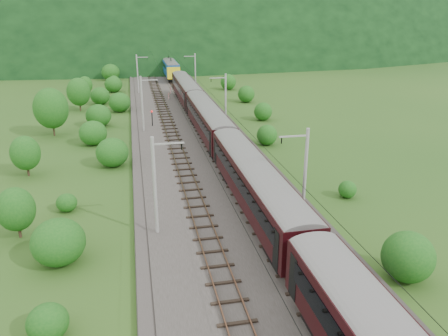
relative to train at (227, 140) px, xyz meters
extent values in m
plane|color=#214B17|center=(-2.40, -13.50, -3.70)|extent=(600.00, 600.00, 0.00)
cube|color=#38332D|center=(-2.40, -3.50, -3.55)|extent=(14.00, 220.00, 0.30)
cube|color=brown|center=(-5.52, -3.50, -3.21)|extent=(0.08, 220.00, 0.15)
cube|color=brown|center=(-4.08, -3.50, -3.21)|extent=(0.08, 220.00, 0.15)
cube|color=black|center=(-4.80, -3.50, -3.34)|extent=(2.40, 220.00, 0.12)
cube|color=brown|center=(-0.72, -3.50, -3.21)|extent=(0.08, 220.00, 0.15)
cube|color=brown|center=(0.72, -3.50, -3.21)|extent=(0.08, 220.00, 0.15)
cube|color=black|center=(0.00, -3.50, -3.34)|extent=(2.40, 220.00, 0.12)
cylinder|color=gray|center=(-8.60, -13.50, 0.60)|extent=(0.28, 0.28, 8.00)
cube|color=gray|center=(-7.40, -13.50, 4.00)|extent=(2.40, 0.12, 0.12)
cylinder|color=black|center=(-6.40, -13.50, 3.70)|extent=(0.10, 0.10, 0.50)
cylinder|color=gray|center=(-8.60, 18.50, 0.60)|extent=(0.28, 0.28, 8.00)
cube|color=gray|center=(-7.40, 18.50, 4.00)|extent=(2.40, 0.12, 0.12)
cylinder|color=black|center=(-6.40, 18.50, 3.70)|extent=(0.10, 0.10, 0.50)
cylinder|color=gray|center=(-8.60, 50.50, 0.60)|extent=(0.28, 0.28, 8.00)
cube|color=gray|center=(-7.40, 50.50, 4.00)|extent=(2.40, 0.12, 0.12)
cylinder|color=black|center=(-6.40, 50.50, 3.70)|extent=(0.10, 0.10, 0.50)
cylinder|color=gray|center=(-8.60, 82.50, 0.60)|extent=(0.28, 0.28, 8.00)
cube|color=gray|center=(-7.40, 82.50, 4.00)|extent=(2.40, 0.12, 0.12)
cylinder|color=black|center=(-6.40, 82.50, 3.70)|extent=(0.10, 0.10, 0.50)
cylinder|color=gray|center=(-8.60, 114.50, 0.60)|extent=(0.28, 0.28, 8.00)
cube|color=gray|center=(-7.40, 114.50, 4.00)|extent=(2.40, 0.12, 0.12)
cylinder|color=black|center=(-6.40, 114.50, 3.70)|extent=(0.10, 0.10, 0.50)
cylinder|color=gray|center=(3.80, -13.50, 0.60)|extent=(0.28, 0.28, 8.00)
cube|color=gray|center=(2.60, -13.50, 4.00)|extent=(2.40, 0.12, 0.12)
cylinder|color=black|center=(1.60, -13.50, 3.70)|extent=(0.10, 0.10, 0.50)
cylinder|color=gray|center=(3.80, 18.50, 0.60)|extent=(0.28, 0.28, 8.00)
cube|color=gray|center=(2.60, 18.50, 4.00)|extent=(2.40, 0.12, 0.12)
cylinder|color=black|center=(1.60, 18.50, 3.70)|extent=(0.10, 0.10, 0.50)
cylinder|color=gray|center=(3.80, 50.50, 0.60)|extent=(0.28, 0.28, 8.00)
cube|color=gray|center=(2.60, 50.50, 4.00)|extent=(2.40, 0.12, 0.12)
cylinder|color=black|center=(1.60, 50.50, 3.70)|extent=(0.10, 0.10, 0.50)
cylinder|color=gray|center=(3.80, 82.50, 0.60)|extent=(0.28, 0.28, 8.00)
cube|color=gray|center=(2.60, 82.50, 4.00)|extent=(2.40, 0.12, 0.12)
cylinder|color=black|center=(1.60, 82.50, 3.70)|extent=(0.10, 0.10, 0.50)
cylinder|color=gray|center=(3.80, 114.50, 0.60)|extent=(0.28, 0.28, 8.00)
cube|color=gray|center=(2.60, 114.50, 4.00)|extent=(2.40, 0.12, 0.12)
cylinder|color=black|center=(1.60, 114.50, 3.70)|extent=(0.10, 0.10, 0.50)
cylinder|color=black|center=(-4.80, -3.50, 3.40)|extent=(0.03, 198.00, 0.03)
cylinder|color=black|center=(0.00, -3.50, 3.40)|extent=(0.03, 198.00, 0.03)
ellipsoid|color=black|center=(-2.40, 246.50, -3.70)|extent=(504.00, 360.00, 244.00)
cube|color=black|center=(0.00, -27.65, -2.66)|extent=(2.32, 3.38, 0.95)
cube|color=black|center=(0.00, -11.77, -0.60)|extent=(3.06, 23.21, 3.17)
cylinder|color=slate|center=(0.00, -11.77, 0.82)|extent=(3.06, 23.10, 3.06)
cube|color=black|center=(-1.55, -11.77, -0.22)|extent=(0.05, 20.43, 1.21)
cube|color=black|center=(1.55, -11.77, -0.22)|extent=(0.05, 20.43, 1.21)
cube|color=black|center=(0.00, -19.89, -2.66)|extent=(2.32, 3.38, 0.95)
cube|color=black|center=(0.00, -3.64, -2.66)|extent=(2.32, 3.38, 0.95)
cube|color=black|center=(0.00, 12.23, -0.60)|extent=(3.06, 23.21, 3.17)
cylinder|color=slate|center=(0.00, 12.23, 0.82)|extent=(3.06, 23.10, 3.06)
cube|color=black|center=(-1.55, 12.23, -0.22)|extent=(0.05, 20.43, 1.21)
cube|color=black|center=(1.55, 12.23, -0.22)|extent=(0.05, 20.43, 1.21)
cube|color=black|center=(0.00, 4.11, -2.66)|extent=(2.32, 3.38, 0.95)
cube|color=black|center=(0.00, 20.36, -2.66)|extent=(2.32, 3.38, 0.95)
cube|color=black|center=(0.00, 36.24, -0.60)|extent=(3.06, 23.21, 3.17)
cylinder|color=slate|center=(0.00, 36.24, 0.82)|extent=(3.06, 23.10, 3.06)
cube|color=black|center=(-1.55, 36.24, -0.22)|extent=(0.05, 20.43, 1.21)
cube|color=black|center=(1.55, 36.24, -0.22)|extent=(0.05, 20.43, 1.21)
cube|color=black|center=(0.00, 28.11, -2.66)|extent=(2.32, 3.38, 0.95)
cube|color=black|center=(0.00, 44.36, -2.66)|extent=(2.32, 3.38, 0.95)
cube|color=#134899|center=(0.00, 69.74, -0.60)|extent=(3.06, 18.99, 3.17)
cylinder|color=slate|center=(0.00, 69.74, 0.82)|extent=(3.06, 18.90, 3.06)
cube|color=black|center=(-1.55, 69.74, -0.22)|extent=(0.05, 16.71, 1.21)
cube|color=black|center=(1.55, 69.74, -0.22)|extent=(0.05, 16.71, 1.21)
cube|color=black|center=(0.00, 63.09, -2.66)|extent=(2.32, 3.38, 0.95)
cube|color=black|center=(0.00, 76.38, -2.66)|extent=(2.32, 3.38, 0.95)
cube|color=yellow|center=(0.00, 79.03, -0.81)|extent=(3.12, 0.50, 2.85)
cube|color=yellow|center=(0.00, 60.44, -0.81)|extent=(3.12, 0.50, 2.85)
cube|color=black|center=(0.00, 72.74, 1.56)|extent=(0.08, 1.60, 0.95)
cylinder|color=red|center=(-2.89, 41.69, -2.75)|extent=(0.14, 0.14, 1.30)
cylinder|color=red|center=(-1.98, 47.69, -2.72)|extent=(0.15, 0.15, 1.37)
cylinder|color=black|center=(-7.19, 21.05, -2.30)|extent=(0.15, 0.15, 2.21)
sphere|color=red|center=(-7.19, 21.05, -1.14)|extent=(0.26, 0.26, 0.26)
ellipsoid|color=#175216|center=(-15.24, -24.09, -2.67)|extent=(2.30, 2.30, 2.07)
ellipsoid|color=#175216|center=(-15.69, -16.21, -2.00)|extent=(3.79, 3.79, 3.41)
ellipsoid|color=#175216|center=(-16.33, -7.29, -2.87)|extent=(1.86, 1.86, 1.67)
ellipsoid|color=#175216|center=(-12.60, 4.23, -2.02)|extent=(3.75, 3.75, 3.37)
ellipsoid|color=#175216|center=(-15.42, 13.51, -2.05)|extent=(3.68, 3.68, 3.31)
ellipsoid|color=#175216|center=(-15.28, 23.44, -1.96)|extent=(3.88, 3.88, 3.49)
ellipsoid|color=#175216|center=(-12.26, 33.39, -1.98)|extent=(3.83, 3.83, 3.45)
ellipsoid|color=#175216|center=(-16.01, 40.78, -2.06)|extent=(3.66, 3.66, 3.29)
ellipsoid|color=#175216|center=(-13.92, 53.61, -1.99)|extent=(3.81, 3.81, 3.43)
ellipsoid|color=#175216|center=(-14.12, 63.12, -2.54)|extent=(2.58, 2.58, 2.32)
ellipsoid|color=#175216|center=(-15.12, 71.47, -1.65)|extent=(4.56, 4.56, 4.10)
ellipsoid|color=#175216|center=(-14.50, 78.97, -2.26)|extent=(3.21, 3.21, 2.89)
cylinder|color=black|center=(-19.43, -11.56, -2.54)|extent=(0.24, 0.24, 2.32)
ellipsoid|color=#175216|center=(-19.43, -11.56, -1.22)|extent=(2.98, 2.98, 3.58)
cylinder|color=black|center=(-21.64, 2.94, -2.47)|extent=(0.24, 0.24, 2.46)
ellipsoid|color=#175216|center=(-21.64, 2.94, -1.07)|extent=(3.16, 3.16, 3.79)
cylinder|color=black|center=(-21.36, 19.36, -1.82)|extent=(0.24, 0.24, 3.76)
ellipsoid|color=#175216|center=(-21.36, 19.36, 0.33)|extent=(4.84, 4.84, 5.81)
cylinder|color=black|center=(-19.28, 35.64, -2.10)|extent=(0.24, 0.24, 3.20)
ellipsoid|color=#175216|center=(-19.28, 35.64, -0.27)|extent=(4.12, 4.12, 4.94)
cylinder|color=black|center=(-19.44, 49.66, -2.56)|extent=(0.24, 0.24, 2.28)
ellipsoid|color=#175216|center=(-19.44, 49.66, -1.26)|extent=(2.94, 2.94, 3.52)
ellipsoid|color=#175216|center=(7.46, -23.06, -2.14)|extent=(3.48, 3.48, 3.13)
ellipsoid|color=#175216|center=(9.91, -9.66, -2.92)|extent=(1.73, 1.73, 1.56)
ellipsoid|color=#175216|center=(7.42, 8.75, -2.46)|extent=(2.77, 2.77, 2.49)
ellipsoid|color=#175216|center=(10.84, 22.12, -2.37)|extent=(2.96, 2.96, 2.66)
ellipsoid|color=#175216|center=(11.83, 36.98, -2.23)|extent=(3.27, 3.27, 2.94)
ellipsoid|color=#175216|center=(11.40, 51.55, -2.13)|extent=(3.49, 3.49, 3.14)
camera|label=1|loc=(-9.71, -45.31, 13.58)|focal=35.00mm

